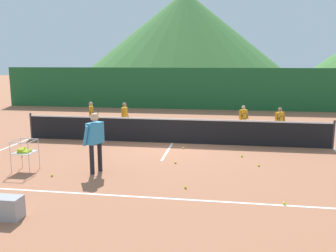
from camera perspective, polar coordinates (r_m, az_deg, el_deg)
ground_plane at (r=13.80m, az=0.73°, el=-2.76°), size 120.00×120.00×0.00m
line_baseline_near at (r=8.52m, az=-4.72°, el=-11.29°), size 11.86×0.08×0.01m
line_baseline_far at (r=19.34m, az=3.11°, el=1.06°), size 11.86×0.08×0.01m
line_sideline_west at (r=15.75m, az=-21.18°, el=-1.81°), size 0.08×11.31×0.01m
line_sideline_east at (r=14.25m, az=25.10°, el=-3.32°), size 0.08×11.31×0.01m
line_service_center at (r=13.80m, az=0.73°, el=-2.75°), size 0.08×5.01×0.01m
tennis_net at (r=13.69m, az=0.73°, el=-0.72°), size 11.86×0.08×1.05m
instructor at (r=10.20m, az=-11.67°, el=-1.76°), size 0.51×0.85×1.73m
student_0 at (r=16.55m, az=-12.22°, el=2.02°), size 0.57×0.55×1.32m
student_1 at (r=15.81m, az=-7.00°, el=1.83°), size 0.24×0.53×1.34m
student_2 at (r=16.09m, az=12.03°, el=1.55°), size 0.46×0.65×1.21m
student_3 at (r=15.59m, az=17.54°, el=1.06°), size 0.48×0.64×1.23m
ball_cart at (r=11.06m, az=-22.17°, el=-3.72°), size 0.58×0.58×0.90m
tennis_ball_1 at (r=11.09m, az=1.21°, el=-5.88°), size 0.07×0.07×0.07m
tennis_ball_2 at (r=8.45m, az=18.23°, el=-11.76°), size 0.07×0.07×0.07m
tennis_ball_4 at (r=12.90m, az=2.48°, el=-3.55°), size 0.07×0.07×0.07m
tennis_ball_5 at (r=12.78m, az=-22.46°, el=-4.49°), size 0.07×0.07×0.07m
tennis_ball_6 at (r=12.08m, az=11.80°, el=-4.74°), size 0.07×0.07×0.07m
tennis_ball_7 at (r=9.01m, az=2.83°, el=-9.81°), size 0.07×0.07×0.07m
tennis_ball_8 at (r=11.14m, az=14.39°, el=-6.15°), size 0.07×0.07×0.07m
tennis_ball_9 at (r=10.40m, az=-18.18°, el=-7.55°), size 0.07×0.07×0.07m
windscreen_fence at (r=23.33m, az=4.18°, el=6.01°), size 26.10×0.08×2.71m
hill_1 at (r=82.08m, az=2.72°, el=14.65°), size 46.27×46.27×18.35m
hill_2 at (r=82.01m, az=2.27°, el=12.24°), size 46.19×46.19×11.44m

